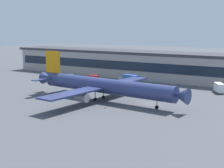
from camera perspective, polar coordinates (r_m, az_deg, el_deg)
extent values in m
plane|color=#4C4F54|center=(106.38, 6.15, -3.33)|extent=(600.00, 600.00, 0.00)
cube|color=#9E9993|center=(149.99, 14.48, 2.38)|extent=(196.39, 18.06, 11.33)
cube|color=#38383D|center=(149.37, 14.58, 4.76)|extent=(200.32, 18.42, 1.20)
cube|color=#192333|center=(141.38, 13.34, 2.23)|extent=(192.46, 0.16, 4.08)
cylinder|color=navy|center=(108.84, -1.13, -0.33)|extent=(50.09, 8.36, 4.88)
cone|color=navy|center=(95.33, 11.55, -1.94)|extent=(4.70, 4.93, 4.63)
cone|color=navy|center=(126.66, -10.72, 0.90)|extent=(5.66, 4.75, 4.39)
cube|color=orange|center=(123.92, -9.96, 3.69)|extent=(6.84, 0.98, 7.80)
cube|color=navy|center=(127.97, -8.00, 1.39)|extent=(3.01, 8.92, 0.30)
cube|color=navy|center=(120.64, -11.56, 0.80)|extent=(3.01, 8.92, 0.30)
cube|color=navy|center=(120.98, 2.07, 0.43)|extent=(7.56, 22.81, 0.50)
cube|color=navy|center=(99.99, -6.82, -1.57)|extent=(7.56, 22.81, 0.50)
cylinder|color=#99999E|center=(117.98, 1.54, -0.66)|extent=(4.20, 2.96, 2.68)
cylinder|color=#99999E|center=(102.10, -5.10, -2.30)|extent=(4.20, 2.96, 2.68)
cylinder|color=black|center=(99.53, 7.58, -3.93)|extent=(1.13, 0.58, 1.10)
cylinder|color=slate|center=(99.19, 7.59, -3.07)|extent=(0.24, 0.24, 2.49)
cylinder|color=black|center=(112.87, -1.45, -2.24)|extent=(1.13, 0.58, 1.10)
cylinder|color=slate|center=(112.57, -1.45, -1.48)|extent=(0.24, 0.24, 2.49)
cylinder|color=black|center=(109.52, -2.86, -2.61)|extent=(1.13, 0.58, 1.10)
cylinder|color=slate|center=(109.21, -2.87, -1.83)|extent=(0.24, 0.24, 2.49)
cube|color=gray|center=(150.69, 1.74, 0.96)|extent=(2.22, 3.71, 1.50)
cube|color=black|center=(149.77, 1.57, 1.02)|extent=(1.91, 1.37, 0.38)
cylinder|color=black|center=(149.29, 1.83, 0.58)|extent=(0.34, 0.72, 0.70)
cylinder|color=black|center=(150.11, 1.21, 0.63)|extent=(0.34, 0.72, 0.70)
cylinder|color=black|center=(151.51, 2.26, 0.71)|extent=(0.34, 0.72, 0.70)
cylinder|color=black|center=(152.31, 1.66, 0.76)|extent=(0.34, 0.72, 0.70)
cube|color=white|center=(128.93, 17.65, -0.57)|extent=(5.18, 6.37, 3.20)
cube|color=black|center=(127.27, 17.88, -0.42)|extent=(2.98, 2.94, 0.80)
cylinder|color=black|center=(127.56, 18.35, -1.45)|extent=(0.62, 0.75, 0.70)
cylinder|color=black|center=(126.92, 17.42, -1.45)|extent=(0.62, 0.75, 0.70)
cylinder|color=black|center=(131.50, 17.81, -1.10)|extent=(0.62, 0.75, 0.70)
cylinder|color=black|center=(130.89, 16.90, -1.10)|extent=(0.62, 0.75, 0.70)
cube|color=red|center=(155.45, -3.12, 1.21)|extent=(4.69, 2.76, 1.50)
cube|color=black|center=(154.93, -2.71, 1.30)|extent=(1.86, 2.03, 0.38)
cylinder|color=black|center=(155.73, -2.47, 0.95)|extent=(0.75, 0.44, 0.70)
cylinder|color=black|center=(154.17, -2.72, 0.86)|extent=(0.75, 0.44, 0.70)
cylinder|color=black|center=(156.95, -3.50, 1.01)|extent=(0.75, 0.44, 0.70)
cylinder|color=black|center=(155.41, -3.76, 0.92)|extent=(0.75, 0.44, 0.70)
cube|color=#2651A5|center=(140.30, 3.19, 0.78)|extent=(7.61, 4.21, 3.80)
cube|color=black|center=(141.52, 2.61, 1.17)|extent=(3.01, 2.91, 0.95)
cylinder|color=black|center=(141.47, 2.11, 0.08)|extent=(0.75, 0.46, 0.70)
cylinder|color=black|center=(143.14, 2.76, 0.19)|extent=(0.75, 0.46, 0.70)
cylinder|color=black|center=(138.07, 3.62, -0.17)|extent=(0.75, 0.46, 0.70)
cylinder|color=black|center=(139.79, 4.27, -0.05)|extent=(0.75, 0.46, 0.70)
cone|color=#F2590C|center=(99.35, -1.16, -4.01)|extent=(0.49, 0.49, 0.61)
cone|color=#F2590C|center=(101.74, -5.49, -3.70)|extent=(0.57, 0.57, 0.71)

